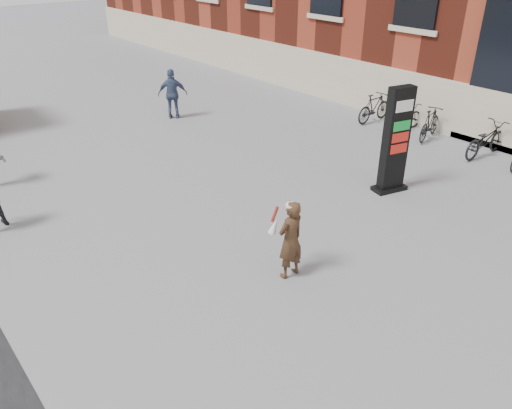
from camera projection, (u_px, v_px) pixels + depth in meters
ground at (283, 264)px, 10.19m from camera, size 100.00×100.00×0.00m
info_pylon at (396, 141)px, 12.55m from camera, size 0.97×0.65×2.76m
woman at (290, 239)px, 9.49m from camera, size 0.62×0.55×1.63m
pedestrian_c at (173, 94)px, 18.08m from camera, size 1.12×0.94×1.79m
bike_4 at (486, 140)px, 15.04m from camera, size 2.00×0.78×1.03m
bike_5 at (430, 124)px, 16.35m from camera, size 1.78×0.89×1.03m
bike_6 at (403, 117)px, 17.07m from camera, size 1.83×0.83×0.93m
bike_7 at (374, 108)px, 17.89m from camera, size 1.73×0.50×1.04m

